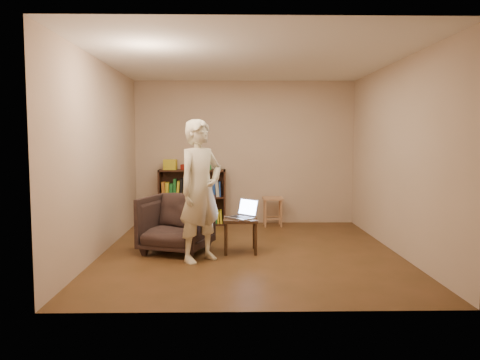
{
  "coord_description": "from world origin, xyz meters",
  "views": [
    {
      "loc": [
        -0.25,
        -6.32,
        1.55
      ],
      "look_at": [
        -0.12,
        0.35,
        0.96
      ],
      "focal_mm": 35.0,
      "sensor_mm": 36.0,
      "label": 1
    }
  ],
  "objects_px": {
    "bookshelf": "(192,200)",
    "armchair": "(176,224)",
    "stool": "(273,203)",
    "side_table": "(240,224)",
    "person": "(200,191)",
    "laptop": "(243,214)"
  },
  "relations": [
    {
      "from": "laptop",
      "to": "bookshelf",
      "type": "bearing_deg",
      "value": 158.5
    },
    {
      "from": "side_table",
      "to": "person",
      "type": "relative_size",
      "value": 0.26
    },
    {
      "from": "stool",
      "to": "side_table",
      "type": "distance_m",
      "value": 2.03
    },
    {
      "from": "side_table",
      "to": "laptop",
      "type": "distance_m",
      "value": 0.15
    },
    {
      "from": "person",
      "to": "stool",
      "type": "bearing_deg",
      "value": 19.92
    },
    {
      "from": "stool",
      "to": "armchair",
      "type": "distance_m",
      "value": 2.43
    },
    {
      "from": "side_table",
      "to": "stool",
      "type": "bearing_deg",
      "value": 72.33
    },
    {
      "from": "bookshelf",
      "to": "person",
      "type": "xyz_separation_m",
      "value": [
        0.31,
        -2.55,
        0.46
      ]
    },
    {
      "from": "person",
      "to": "armchair",
      "type": "bearing_deg",
      "value": 82.76
    },
    {
      "from": "bookshelf",
      "to": "armchair",
      "type": "xyz_separation_m",
      "value": [
        -0.05,
        -2.08,
        -0.05
      ]
    },
    {
      "from": "bookshelf",
      "to": "armchair",
      "type": "relative_size",
      "value": 1.39
    },
    {
      "from": "side_table",
      "to": "person",
      "type": "height_order",
      "value": "person"
    },
    {
      "from": "bookshelf",
      "to": "person",
      "type": "bearing_deg",
      "value": -83.0
    },
    {
      "from": "armchair",
      "to": "side_table",
      "type": "distance_m",
      "value": 0.88
    },
    {
      "from": "stool",
      "to": "laptop",
      "type": "height_order",
      "value": "laptop"
    },
    {
      "from": "side_table",
      "to": "armchair",
      "type": "bearing_deg",
      "value": 178.76
    },
    {
      "from": "person",
      "to": "laptop",
      "type": "bearing_deg",
      "value": -4.21
    },
    {
      "from": "laptop",
      "to": "person",
      "type": "bearing_deg",
      "value": -93.68
    },
    {
      "from": "stool",
      "to": "person",
      "type": "distance_m",
      "value": 2.69
    },
    {
      "from": "laptop",
      "to": "person",
      "type": "xyz_separation_m",
      "value": [
        -0.56,
        -0.48,
        0.37
      ]
    },
    {
      "from": "bookshelf",
      "to": "stool",
      "type": "relative_size",
      "value": 2.34
    },
    {
      "from": "stool",
      "to": "side_table",
      "type": "xyz_separation_m",
      "value": [
        -0.62,
        -1.93,
        -0.02
      ]
    }
  ]
}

